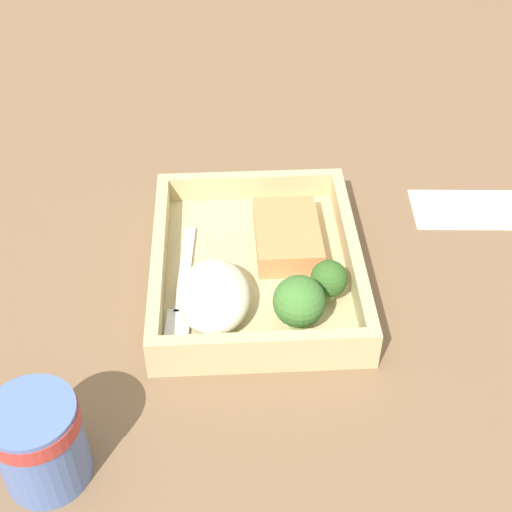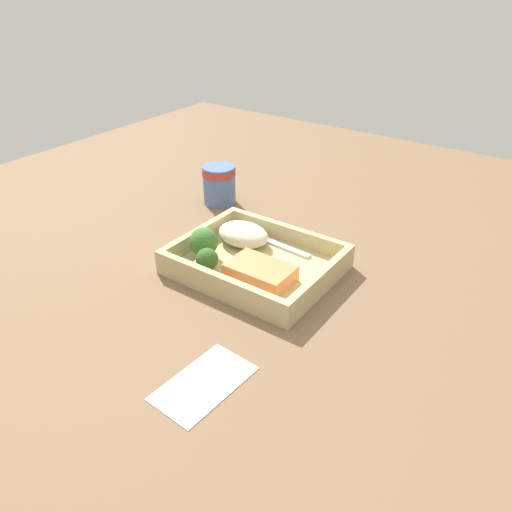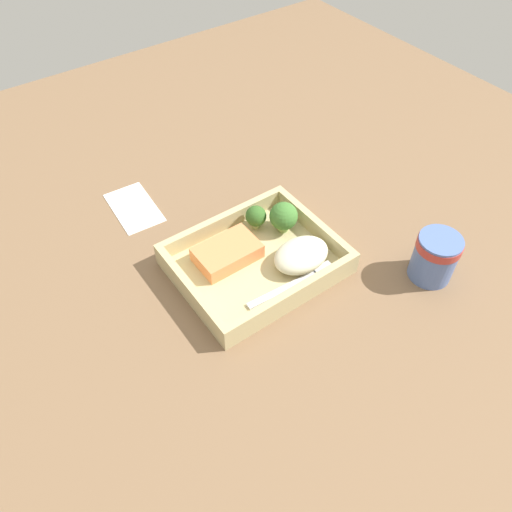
# 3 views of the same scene
# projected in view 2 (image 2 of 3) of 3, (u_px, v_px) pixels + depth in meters

# --- Properties ---
(ground_plane) EXTENTS (1.60, 1.60, 0.02)m
(ground_plane) POSITION_uv_depth(u_px,v_px,m) (256.00, 275.00, 0.82)
(ground_plane) COLOR brown
(takeout_tray) EXTENTS (0.25, 0.20, 0.01)m
(takeout_tray) POSITION_uv_depth(u_px,v_px,m) (256.00, 267.00, 0.82)
(takeout_tray) COLOR tan
(takeout_tray) RESTS_ON ground_plane
(tray_rim) EXTENTS (0.25, 0.20, 0.03)m
(tray_rim) POSITION_uv_depth(u_px,v_px,m) (256.00, 256.00, 0.80)
(tray_rim) COLOR tan
(tray_rim) RESTS_ON takeout_tray
(salmon_fillet) EXTENTS (0.10, 0.07, 0.03)m
(salmon_fillet) POSITION_uv_depth(u_px,v_px,m) (260.00, 273.00, 0.77)
(salmon_fillet) COLOR #E9864F
(salmon_fillet) RESTS_ON takeout_tray
(mashed_potatoes) EXTENTS (0.09, 0.07, 0.04)m
(mashed_potatoes) POSITION_uv_depth(u_px,v_px,m) (243.00, 234.00, 0.86)
(mashed_potatoes) COLOR beige
(mashed_potatoes) RESTS_ON takeout_tray
(broccoli_floret_1) EXTENTS (0.05, 0.05, 0.05)m
(broccoli_floret_1) POSITION_uv_depth(u_px,v_px,m) (204.00, 242.00, 0.81)
(broccoli_floret_1) COLOR #809F53
(broccoli_floret_1) RESTS_ON takeout_tray
(broccoli_floret_2) EXTENTS (0.04, 0.04, 0.04)m
(broccoli_floret_2) POSITION_uv_depth(u_px,v_px,m) (207.00, 260.00, 0.78)
(broccoli_floret_2) COLOR #89A664
(broccoli_floret_2) RESTS_ON takeout_tray
(fork) EXTENTS (0.16, 0.03, 0.00)m
(fork) POSITION_uv_depth(u_px,v_px,m) (268.00, 241.00, 0.87)
(fork) COLOR silver
(fork) RESTS_ON takeout_tray
(paper_cup) EXTENTS (0.07, 0.07, 0.08)m
(paper_cup) POSITION_uv_depth(u_px,v_px,m) (219.00, 183.00, 1.02)
(paper_cup) COLOR #526DAF
(paper_cup) RESTS_ON ground_plane
(receipt_slip) EXTENTS (0.08, 0.13, 0.00)m
(receipt_slip) POSITION_uv_depth(u_px,v_px,m) (204.00, 383.00, 0.60)
(receipt_slip) COLOR white
(receipt_slip) RESTS_ON ground_plane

